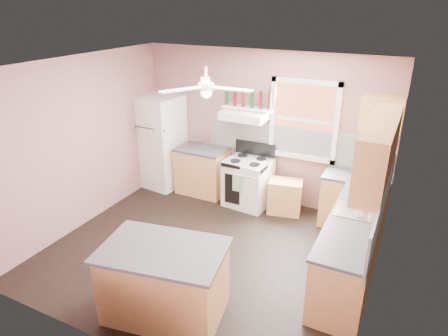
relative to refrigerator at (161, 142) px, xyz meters
The scene contains 32 objects.
floor 2.71m from the refrigerator, 40.41° to the right, with size 4.50×4.50×0.00m, color black.
ceiling 3.13m from the refrigerator, 40.41° to the right, with size 4.50×4.50×0.00m, color white.
wall_back 2.03m from the refrigerator, 10.60° to the left, with size 4.50×0.05×2.70m, color #8D6060.
wall_right 4.56m from the refrigerator, 21.45° to the right, with size 0.05×4.00×2.70m, color #8D6060.
wall_left 1.75m from the refrigerator, 101.08° to the right, with size 0.05×4.00×2.70m, color #8D6060.
backsplash_back 2.44m from the refrigerator, ahead, with size 2.90×0.03×0.55m, color white.
backsplash_right 4.41m from the refrigerator, 18.00° to the right, with size 0.03×2.60×0.55m, color white.
window_view 2.81m from the refrigerator, ahead, with size 1.00×0.02×1.20m, color brown.
window_frame 2.81m from the refrigerator, ahead, with size 1.16×0.07×1.36m, color white.
refrigerator is the anchor object (origin of this frame).
base_cabinet_left 1.01m from the refrigerator, ahead, with size 0.90×0.60×0.86m, color #B37B4A.
counter_left 0.89m from the refrigerator, ahead, with size 0.92×0.62×0.04m, color #3F3F41.
toaster 0.82m from the refrigerator, ahead, with size 0.28×0.16×0.18m, color silver.
stove 1.93m from the refrigerator, ahead, with size 0.76×0.64×0.86m, color white.
range_hood 1.87m from the refrigerator, ahead, with size 0.78×0.50×0.14m, color white.
bottle_shelf 1.92m from the refrigerator, ahead, with size 0.90×0.26×0.03m, color white.
cart 2.64m from the refrigerator, ahead, with size 0.56×0.37×0.56m, color #B37B4A.
base_cabinet_corner 3.73m from the refrigerator, ahead, with size 1.00×0.60×0.86m, color #B37B4A.
base_cabinet_right 4.16m from the refrigerator, 19.22° to the right, with size 0.60×2.20×0.86m, color #B37B4A.
counter_corner 3.70m from the refrigerator, ahead, with size 1.02×0.62×0.04m, color #3F3F41.
counter_right 4.12m from the refrigerator, 19.27° to the right, with size 0.62×2.22×0.04m, color #3F3F41.
sink 4.06m from the refrigerator, 16.60° to the right, with size 0.55×0.45×0.03m, color silver.
faucet 4.21m from the refrigerator, 15.98° to the right, with size 0.03×0.03×0.14m, color silver.
upper_cabinet_right 4.29m from the refrigerator, 16.06° to the right, with size 0.33×1.80×0.76m, color #B37B4A.
upper_cabinet_corner 4.03m from the refrigerator, ahead, with size 0.60×0.33×0.52m, color #B37B4A.
paper_towel 4.04m from the refrigerator, ahead, with size 0.12×0.12×0.26m, color white.
island 3.68m from the refrigerator, 54.91° to the right, with size 1.32×0.83×0.86m, color #B37B4A.
island_top 3.65m from the refrigerator, 54.91° to the right, with size 1.39×0.91×0.04m, color #3F3F41.
ceiling_fan_hub 3.00m from the refrigerator, 40.41° to the right, with size 0.20×0.20×0.08m, color white.
soap_bottle 4.13m from the refrigerator, 18.05° to the right, with size 0.09×0.09×0.22m, color silver.
red_caddy 4.07m from the refrigerator, 13.40° to the right, with size 0.18×0.12×0.10m, color red.
wine_bottles 2.00m from the refrigerator, ahead, with size 0.86×0.06×0.31m.
Camera 1 is at (2.42, -4.35, 3.45)m, focal length 32.00 mm.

